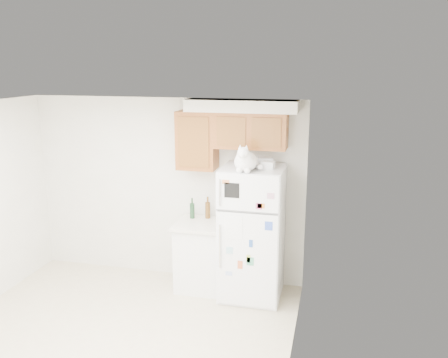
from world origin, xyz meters
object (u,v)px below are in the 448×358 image
(storage_box_back, at_px, (265,162))
(storage_box_front, at_px, (268,165))
(bottle_green, at_px, (192,208))
(base_counter, at_px, (201,255))
(refrigerator, at_px, (252,233))
(cat, at_px, (245,161))
(bottle_amber, at_px, (208,207))

(storage_box_back, relative_size, storage_box_front, 1.20)
(storage_box_back, bearing_deg, bottle_green, 162.18)
(base_counter, bearing_deg, bottle_green, 140.33)
(refrigerator, distance_m, cat, 1.00)
(bottle_green, bearing_deg, storage_box_front, -12.45)
(storage_box_back, height_order, bottle_amber, storage_box_back)
(cat, relative_size, storage_box_back, 2.70)
(cat, height_order, storage_box_front, cat)
(cat, distance_m, storage_box_front, 0.32)
(refrigerator, distance_m, base_counter, 0.79)
(base_counter, xyz_separation_m, cat, (0.64, -0.29, 1.37))
(bottle_green, bearing_deg, storage_box_back, -3.16)
(storage_box_back, bearing_deg, cat, -130.37)
(storage_box_front, bearing_deg, cat, -130.99)
(storage_box_back, bearing_deg, base_counter, 170.83)
(storage_box_front, xyz_separation_m, bottle_green, (-1.04, 0.23, -0.69))
(bottle_green, height_order, bottle_amber, bottle_amber)
(refrigerator, xyz_separation_m, bottle_amber, (-0.65, 0.26, 0.22))
(storage_box_front, bearing_deg, base_counter, -176.47)
(cat, distance_m, storage_box_back, 0.42)
(storage_box_front, bearing_deg, bottle_amber, 171.41)
(storage_box_front, height_order, bottle_amber, storage_box_front)
(storage_box_back, bearing_deg, bottle_amber, 157.76)
(refrigerator, relative_size, cat, 3.50)
(bottle_green, bearing_deg, base_counter, -39.67)
(base_counter, bearing_deg, storage_box_back, 5.49)
(base_counter, xyz_separation_m, storage_box_back, (0.82, 0.08, 1.29))
(refrigerator, height_order, cat, cat)
(base_counter, height_order, cat, cat)
(bottle_amber, bearing_deg, cat, -38.55)
(storage_box_front, distance_m, bottle_amber, 1.11)
(cat, bearing_deg, base_counter, 155.32)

